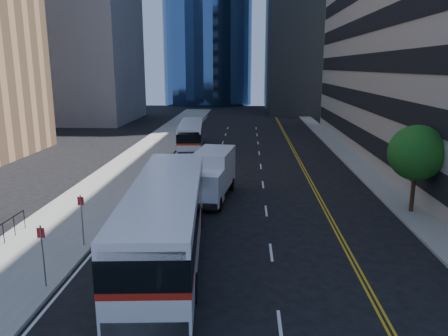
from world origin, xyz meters
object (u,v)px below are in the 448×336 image
Objects in this scene: street_tree at (417,153)px; bus_front at (167,217)px; bus_rear at (191,135)px; box_truck at (211,174)px.

street_tree is 0.38× the size of bus_front.
street_tree is 0.47× the size of bus_rear.
bus_front is 1.25× the size of bus_rear.
bus_front is (-13.24, -6.68, -1.76)m from street_tree.
bus_front is at bearing -153.23° from street_tree.
box_truck is at bearing 168.61° from street_tree.
box_truck is at bearing 77.64° from bus_front.
bus_rear is 1.63× the size of box_truck.
street_tree is 0.77× the size of box_truck.
bus_front is at bearing -90.77° from box_truck.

